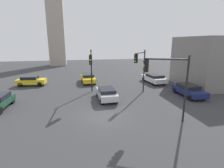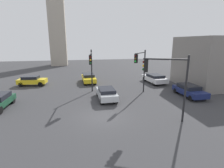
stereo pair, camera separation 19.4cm
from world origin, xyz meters
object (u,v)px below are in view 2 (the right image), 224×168
(car_3, at_px, (189,90))
(car_5, at_px, (106,93))
(traffic_light_1, at_px, (91,64))
(traffic_light_2, at_px, (166,75))
(car_1, at_px, (155,78))
(car_4, at_px, (32,81))
(traffic_light_0, at_px, (141,64))
(car_2, at_px, (89,78))

(car_3, distance_m, car_5, 9.97)
(traffic_light_1, height_order, traffic_light_2, traffic_light_1)
(traffic_light_1, distance_m, car_5, 3.90)
(traffic_light_2, height_order, car_1, traffic_light_2)
(car_3, xyz_separation_m, car_4, (-19.80, 9.30, 0.03))
(traffic_light_0, xyz_separation_m, car_3, (5.62, -1.81, -3.09))
(car_5, bearing_deg, car_2, 8.37)
(car_3, bearing_deg, traffic_light_1, -102.84)
(car_3, distance_m, car_4, 21.88)
(car_1, xyz_separation_m, car_3, (1.08, -7.28, -0.02))
(car_4, bearing_deg, traffic_light_2, -40.50)
(car_1, bearing_deg, car_5, 121.64)
(traffic_light_1, distance_m, car_1, 11.77)
(traffic_light_1, bearing_deg, traffic_light_0, 88.28)
(car_4, distance_m, car_5, 13.01)
(car_2, xyz_separation_m, car_5, (1.41, -8.89, -0.01))
(traffic_light_0, height_order, car_2, traffic_light_0)
(car_2, xyz_separation_m, car_4, (-8.45, -0.40, 0.02))
(traffic_light_0, bearing_deg, car_3, 113.61)
(car_2, relative_size, car_4, 1.13)
(traffic_light_2, height_order, car_3, traffic_light_2)
(car_3, relative_size, car_5, 1.03)
(traffic_light_0, relative_size, car_1, 1.10)
(traffic_light_0, height_order, car_4, traffic_light_0)
(car_1, xyz_separation_m, car_4, (-18.72, 2.03, 0.01))
(traffic_light_1, xyz_separation_m, car_2, (0.09, 7.09, -3.11))
(traffic_light_2, xyz_separation_m, car_3, (6.18, 5.37, -3.08))
(car_2, height_order, car_5, car_2)
(traffic_light_1, xyz_separation_m, car_5, (1.50, -1.80, -3.12))
(traffic_light_1, height_order, car_4, traffic_light_1)
(traffic_light_2, bearing_deg, car_1, -88.10)
(car_4, bearing_deg, car_5, -34.11)
(traffic_light_1, relative_size, car_4, 1.30)
(car_2, bearing_deg, car_5, 6.58)
(traffic_light_1, xyz_separation_m, car_3, (11.44, -2.61, -3.11))
(car_3, bearing_deg, car_5, -94.66)
(car_2, bearing_deg, traffic_light_0, 33.56)
(car_1, xyz_separation_m, car_2, (-10.27, 2.42, -0.01))
(traffic_light_2, xyz_separation_m, car_4, (-13.62, 14.67, -3.05))
(car_5, bearing_deg, car_4, 48.64)
(traffic_light_2, distance_m, car_2, 16.23)
(traffic_light_0, xyz_separation_m, traffic_light_1, (-5.82, 0.80, 0.03))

